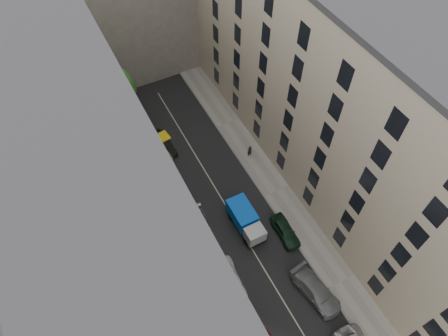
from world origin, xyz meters
TOP-DOWN VIEW (x-y plane):
  - ground at (0.00, 0.00)m, footprint 120.00×120.00m
  - road_surface at (0.00, 0.00)m, footprint 8.00×44.00m
  - sidewalk_left at (-5.50, 0.00)m, footprint 3.00×44.00m
  - sidewalk_right at (5.50, 0.00)m, footprint 3.00×44.00m
  - building_left at (-11.00, 0.00)m, footprint 8.00×44.00m
  - building_right at (11.00, 0.00)m, footprint 8.00×44.00m
  - tarp_truck at (0.60, -2.05)m, footprint 1.98×4.85m
  - car_left_2 at (-3.60, -6.54)m, footprint 2.55×4.90m
  - car_left_3 at (-3.60, -0.53)m, footprint 2.56×4.94m
  - car_left_4 at (-3.60, 3.40)m, footprint 1.84×4.31m
  - car_left_5 at (-2.80, 11.00)m, footprint 2.06×4.43m
  - car_right_1 at (2.80, -10.80)m, footprint 2.85×5.38m
  - car_right_2 at (3.60, -4.60)m, footprint 1.79×4.03m
  - tree_mid at (-6.30, 4.89)m, footprint 5.77×5.56m
  - tree_far at (-5.58, 16.74)m, footprint 4.98×4.66m
  - lamp_post at (-4.20, -7.99)m, footprint 0.36×0.36m
  - pedestrian at (5.32, 5.49)m, footprint 0.56×0.38m

SIDE VIEW (x-z plane):
  - ground at x=0.00m, z-range 0.00..0.00m
  - road_surface at x=0.00m, z-range 0.00..0.02m
  - sidewalk_left at x=-5.50m, z-range 0.00..0.15m
  - sidewalk_right at x=5.50m, z-range 0.00..0.15m
  - car_left_2 at x=-3.60m, z-range 0.00..1.32m
  - car_right_2 at x=3.60m, z-range 0.00..1.35m
  - car_left_3 at x=-3.60m, z-range 0.00..1.37m
  - car_left_5 at x=-2.80m, z-range 0.00..1.41m
  - car_left_4 at x=-3.60m, z-range 0.00..1.45m
  - car_right_1 at x=2.80m, z-range 0.00..1.48m
  - pedestrian at x=5.32m, z-range 0.15..1.67m
  - tarp_truck at x=0.60m, z-range 0.11..2.36m
  - lamp_post at x=-4.20m, z-range 0.91..7.85m
  - tree_mid at x=-6.30m, z-range 1.18..9.07m
  - tree_far at x=-5.58m, z-range 1.51..9.55m
  - building_left at x=-11.00m, z-range 0.00..20.00m
  - building_right at x=11.00m, z-range 0.00..20.00m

